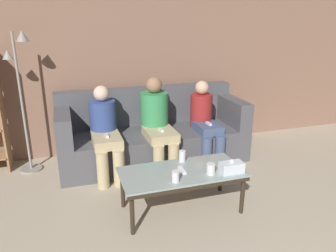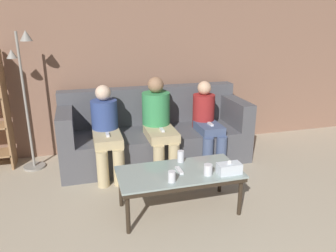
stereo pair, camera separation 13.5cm
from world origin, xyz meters
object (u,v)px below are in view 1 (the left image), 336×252
(cup_near_right, at_px, (176,176))
(seated_person_mid_left, at_px, (157,121))
(cup_near_left, at_px, (182,156))
(seated_person_mid_right, at_px, (205,120))
(tissue_box, at_px, (231,167))
(standing_lamp, at_px, (22,89))
(seated_person_left_end, at_px, (105,129))
(couch, at_px, (152,135))
(game_remote, at_px, (182,170))
(cup_far_center, at_px, (211,169))
(coffee_table, at_px, (182,175))

(cup_near_right, relative_size, seated_person_mid_left, 0.09)
(cup_near_left, height_order, seated_person_mid_right, seated_person_mid_right)
(tissue_box, xyz_separation_m, seated_person_mid_right, (0.26, 1.21, 0.07))
(standing_lamp, distance_m, seated_person_mid_right, 2.23)
(cup_near_left, bearing_deg, seated_person_left_end, 128.19)
(couch, xyz_separation_m, game_remote, (-0.06, -1.29, 0.09))
(tissue_box, bearing_deg, cup_far_center, 171.94)
(standing_lamp, bearing_deg, couch, -4.74)
(cup_far_center, relative_size, game_remote, 0.68)
(cup_near_left, xyz_separation_m, seated_person_left_end, (-0.66, 0.84, 0.08))
(coffee_table, distance_m, cup_near_left, 0.24)
(seated_person_mid_left, bearing_deg, cup_near_right, -98.50)
(couch, distance_m, cup_near_right, 1.48)
(couch, height_order, coffee_table, couch)
(couch, relative_size, seated_person_left_end, 2.26)
(cup_far_center, bearing_deg, cup_near_left, 114.46)
(cup_near_left, distance_m, seated_person_mid_left, 0.86)
(seated_person_mid_left, bearing_deg, cup_far_center, -81.71)
(coffee_table, bearing_deg, seated_person_left_end, 119.11)
(cup_near_right, height_order, cup_far_center, same)
(couch, relative_size, cup_far_center, 23.17)
(coffee_table, xyz_separation_m, seated_person_mid_right, (0.70, 1.05, 0.16))
(cup_far_center, distance_m, game_remote, 0.27)
(cup_near_right, xyz_separation_m, game_remote, (0.12, 0.18, -0.04))
(game_remote, xyz_separation_m, seated_person_left_end, (-0.58, 1.04, 0.13))
(game_remote, bearing_deg, seated_person_mid_right, 56.35)
(couch, height_order, cup_near_left, couch)
(tissue_box, bearing_deg, seated_person_mid_right, 77.71)
(cup_near_right, bearing_deg, cup_near_left, 61.99)
(cup_far_center, bearing_deg, cup_near_right, -173.39)
(tissue_box, bearing_deg, cup_near_left, 133.82)
(couch, height_order, tissue_box, couch)
(couch, height_order, seated_person_left_end, seated_person_left_end)
(couch, height_order, cup_near_right, couch)
(seated_person_mid_right, bearing_deg, seated_person_mid_left, 179.21)
(couch, relative_size, seated_person_mid_left, 2.13)
(couch, relative_size, seated_person_mid_right, 2.30)
(cup_near_right, relative_size, standing_lamp, 0.06)
(couch, xyz_separation_m, standing_lamp, (-1.51, 0.13, 0.69))
(cup_near_left, relative_size, standing_lamp, 0.07)
(seated_person_mid_right, bearing_deg, cup_far_center, -111.36)
(game_remote, bearing_deg, cup_near_right, -124.87)
(cup_far_center, distance_m, seated_person_left_end, 1.43)
(coffee_table, distance_m, cup_near_right, 0.24)
(couch, xyz_separation_m, coffee_table, (-0.06, -1.29, 0.04))
(couch, xyz_separation_m, cup_near_right, (-0.18, -1.47, 0.14))
(seated_person_left_end, height_order, seated_person_mid_left, seated_person_mid_left)
(cup_near_left, xyz_separation_m, seated_person_mid_left, (-0.02, 0.85, 0.12))
(seated_person_left_end, bearing_deg, seated_person_mid_right, 0.44)
(coffee_table, height_order, cup_near_right, cup_near_right)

